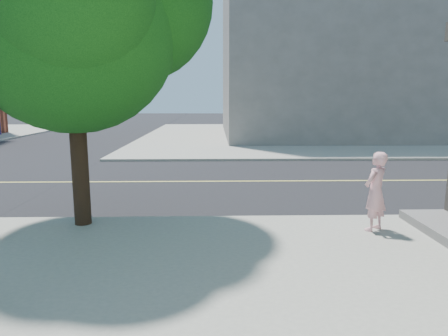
{
  "coord_description": "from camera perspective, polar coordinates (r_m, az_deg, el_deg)",
  "views": [
    {
      "loc": [
        4.18,
        -9.02,
        2.81
      ],
      "look_at": [
        4.38,
        -0.29,
        1.3
      ],
      "focal_mm": 32.32,
      "sensor_mm": 36.0,
      "label": 1
    }
  ],
  "objects": [
    {
      "name": "ground",
      "position": [
        10.33,
        -25.34,
        -6.95
      ],
      "size": [
        140.0,
        140.0,
        0.0
      ],
      "primitive_type": "plane",
      "color": "black",
      "rests_on": "ground"
    },
    {
      "name": "sidewalk_ne",
      "position": [
        32.03,
        15.63,
        4.51
      ],
      "size": [
        29.0,
        25.0,
        0.12
      ],
      "primitive_type": "cube",
      "color": "gray",
      "rests_on": "ground"
    },
    {
      "name": "man_on_phone",
      "position": [
        8.79,
        20.63,
        -3.12
      ],
      "size": [
        0.71,
        0.68,
        1.64
      ],
      "primitive_type": "imported",
      "rotation": [
        0.0,
        0.0,
        3.82
      ],
      "color": "pink",
      "rests_on": "sidewalk_se"
    },
    {
      "name": "street_tree",
      "position": [
        9.17,
        -20.2,
        21.45
      ],
      "size": [
        5.4,
        4.91,
        7.17
      ],
      "rotation": [
        0.0,
        0.0,
        0.28
      ],
      "color": "black",
      "rests_on": "sidewalk_se"
    },
    {
      "name": "filler_ne",
      "position": [
        32.82,
        16.83,
        16.94
      ],
      "size": [
        18.0,
        16.0,
        14.0
      ],
      "primitive_type": "cube",
      "color": "slate",
      "rests_on": "sidewalk_ne"
    },
    {
      "name": "road_ew",
      "position": [
        14.43,
        -18.16,
        -1.9
      ],
      "size": [
        140.0,
        9.0,
        0.01
      ],
      "primitive_type": "cube",
      "color": "black",
      "rests_on": "ground"
    }
  ]
}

